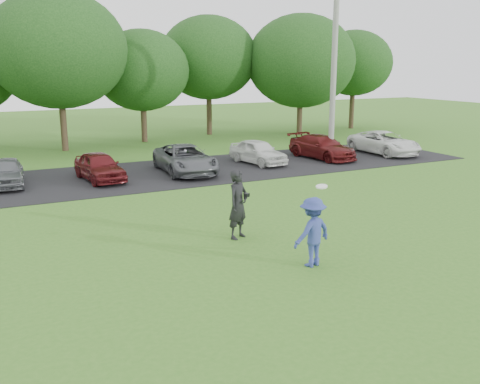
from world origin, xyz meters
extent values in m
plane|color=#387220|center=(0.00, 0.00, 0.00)|extent=(100.00, 100.00, 0.00)
cube|color=black|center=(0.00, 13.00, 0.01)|extent=(32.00, 6.50, 0.03)
cylinder|color=gray|center=(9.75, 12.74, 4.55)|extent=(0.28, 0.28, 9.10)
imported|color=#323F8D|center=(0.57, 0.75, 0.85)|extent=(1.21, 0.86, 1.70)
cylinder|color=white|center=(0.60, 0.47, 2.02)|extent=(0.27, 0.27, 0.09)
imported|color=black|center=(-0.09, 3.43, 0.97)|extent=(0.85, 0.74, 1.95)
cube|color=black|center=(0.09, 3.25, 1.26)|extent=(0.17, 0.15, 0.10)
imported|color=#5C5F63|center=(-5.51, 13.28, 0.58)|extent=(1.56, 3.34, 1.11)
imported|color=#581316|center=(-1.96, 12.70, 0.61)|extent=(1.77, 3.57, 1.17)
imported|color=#56595E|center=(1.80, 12.63, 0.64)|extent=(2.24, 4.49, 1.22)
imported|color=silver|center=(5.74, 13.14, 0.61)|extent=(1.90, 3.59, 1.16)
imported|color=#581314|center=(9.37, 12.97, 0.61)|extent=(2.17, 4.21, 1.17)
imported|color=white|center=(13.20, 12.69, 0.63)|extent=(2.10, 4.35, 1.19)
cylinder|color=#38281C|center=(-2.00, 21.60, 1.35)|extent=(0.36, 0.36, 2.70)
ellipsoid|color=#214C19|center=(-2.00, 21.60, 5.48)|extent=(7.42, 7.42, 6.31)
cylinder|color=#38281C|center=(3.00, 23.00, 1.10)|extent=(0.36, 0.36, 2.20)
ellipsoid|color=#214C19|center=(3.00, 23.00, 4.36)|extent=(5.76, 5.76, 4.90)
cylinder|color=#38281C|center=(8.00, 24.40, 1.35)|extent=(0.36, 0.36, 2.70)
ellipsoid|color=#214C19|center=(8.00, 24.40, 5.14)|extent=(6.50, 6.50, 5.53)
cylinder|color=#38281C|center=(13.50, 21.60, 1.10)|extent=(0.36, 0.36, 2.20)
ellipsoid|color=#214C19|center=(13.50, 21.60, 4.92)|extent=(7.24, 7.24, 6.15)
cylinder|color=#38281C|center=(19.00, 23.00, 1.35)|extent=(0.36, 0.36, 2.70)
ellipsoid|color=#214C19|center=(19.00, 23.00, 4.79)|extent=(5.58, 5.58, 4.74)
camera|label=1|loc=(-6.40, -9.42, 4.79)|focal=40.00mm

